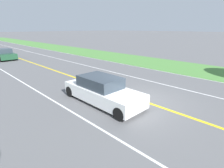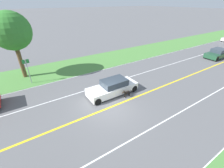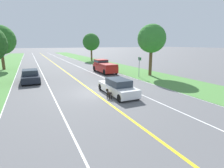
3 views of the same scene
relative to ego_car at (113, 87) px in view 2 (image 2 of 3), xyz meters
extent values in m
plane|color=#5B5B5E|center=(-1.67, 1.38, -0.65)|extent=(400.00, 400.00, 0.00)
cube|color=yellow|center=(-1.67, 1.38, -0.64)|extent=(0.18, 160.00, 0.01)
cube|color=white|center=(5.33, 1.38, -0.64)|extent=(0.14, 160.00, 0.01)
cube|color=white|center=(1.83, 1.38, -0.64)|extent=(0.10, 160.00, 0.01)
cube|color=white|center=(-5.17, 1.38, -0.64)|extent=(0.10, 160.00, 0.01)
cube|color=#4C843D|center=(8.33, 1.38, -0.63)|extent=(6.00, 160.00, 0.03)
cube|color=white|center=(0.00, 0.05, -0.14)|extent=(1.75, 4.74, 0.67)
cube|color=#2D3842|center=(0.00, -0.14, 0.47)|extent=(1.51, 2.27, 0.56)
cylinder|color=black|center=(0.79, 2.02, -0.34)|extent=(0.22, 0.62, 0.62)
cylinder|color=black|center=(0.79, -1.92, -0.34)|extent=(0.22, 0.62, 0.62)
cylinder|color=black|center=(-0.79, 2.02, -0.34)|extent=(0.22, 0.62, 0.62)
cylinder|color=black|center=(-0.79, -1.92, -0.34)|extent=(0.22, 0.62, 0.62)
ellipsoid|color=black|center=(-1.16, -0.79, -0.18)|extent=(0.23, 0.65, 0.25)
cylinder|color=black|center=(-1.10, -0.56, -0.48)|extent=(0.07, 0.07, 0.34)
cylinder|color=black|center=(-1.08, -1.00, -0.48)|extent=(0.07, 0.07, 0.34)
cylinder|color=black|center=(-1.25, -0.57, -0.48)|extent=(0.07, 0.07, 0.34)
cylinder|color=black|center=(-1.22, -1.01, -0.48)|extent=(0.07, 0.07, 0.34)
cylinder|color=black|center=(-1.18, -0.51, -0.08)|extent=(0.14, 0.18, 0.17)
sphere|color=black|center=(-1.18, -0.40, -0.02)|extent=(0.23, 0.23, 0.22)
ellipsoid|color=#331E14|center=(-1.19, -0.25, -0.03)|extent=(0.10, 0.11, 0.08)
cone|color=black|center=(-1.12, -0.41, 0.06)|extent=(0.07, 0.07, 0.10)
cone|color=black|center=(-1.24, -0.42, 0.06)|extent=(0.07, 0.07, 0.10)
cylinder|color=black|center=(-1.14, -1.20, -0.14)|extent=(0.06, 0.24, 0.24)
cube|color=#1E472D|center=(-0.11, -18.84, -0.14)|extent=(1.86, 4.20, 0.64)
cube|color=#2D3842|center=(-0.11, -19.01, 0.44)|extent=(1.60, 2.02, 0.53)
cylinder|color=black|center=(0.73, -17.18, -0.31)|extent=(0.22, 0.67, 0.67)
cylinder|color=black|center=(0.73, -20.51, -0.31)|extent=(0.22, 0.67, 0.67)
cylinder|color=black|center=(-0.95, -17.18, -0.31)|extent=(0.22, 0.67, 0.67)
cylinder|color=black|center=(4.57, -30.73, -0.32)|extent=(0.22, 0.67, 0.67)
cylinder|color=brown|center=(8.40, 6.51, 1.25)|extent=(0.43, 0.43, 3.79)
sphere|color=#337A2D|center=(8.40, 6.51, 4.38)|extent=(3.79, 3.79, 3.79)
cylinder|color=gray|center=(6.30, 6.13, 0.68)|extent=(0.08, 0.08, 2.67)
cube|color=#238438|center=(6.35, 6.13, 1.77)|extent=(0.03, 0.64, 0.40)
camera|label=1|loc=(5.77, 6.60, 3.20)|focal=28.00mm
camera|label=2|loc=(-9.96, 6.51, 7.00)|focal=24.00mm
camera|label=3|loc=(-6.70, -13.06, 3.65)|focal=28.00mm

